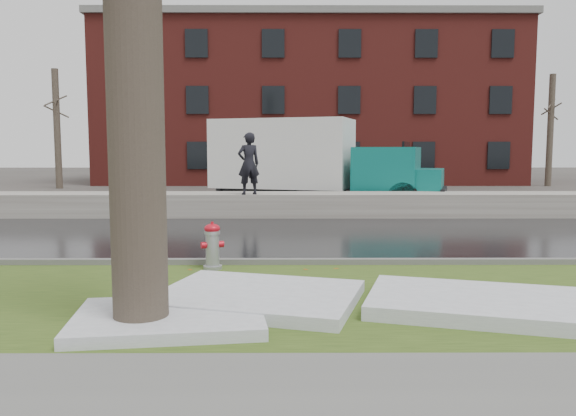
{
  "coord_description": "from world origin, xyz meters",
  "views": [
    {
      "loc": [
        0.51,
        -9.0,
        2.09
      ],
      "look_at": [
        0.56,
        1.62,
        1.0
      ],
      "focal_mm": 35.0,
      "sensor_mm": 36.0,
      "label": 1
    }
  ],
  "objects": [
    {
      "name": "curb",
      "position": [
        0.0,
        1.0,
        0.07
      ],
      "size": [
        60.0,
        0.15,
        0.14
      ],
      "primitive_type": "cube",
      "color": "slate",
      "rests_on": "ground"
    },
    {
      "name": "snow_patch_side",
      "position": [
        3.02,
        -1.94,
        0.13
      ],
      "size": [
        3.19,
        2.51,
        0.18
      ],
      "primitive_type": "cube",
      "rotation": [
        0.0,
        0.0,
        -0.28
      ],
      "color": "silver",
      "rests_on": "verge"
    },
    {
      "name": "parking_lot",
      "position": [
        0.0,
        13.0,
        0.01
      ],
      "size": [
        60.0,
        9.0,
        0.03
      ],
      "primitive_type": "cube",
      "color": "slate",
      "rests_on": "ground"
    },
    {
      "name": "ground",
      "position": [
        0.0,
        0.0,
        0.0
      ],
      "size": [
        120.0,
        120.0,
        0.0
      ],
      "primitive_type": "plane",
      "color": "#47423D",
      "rests_on": "ground"
    },
    {
      "name": "bg_tree_right",
      "position": [
        16.0,
        24.0,
        3.33
      ],
      "size": [
        1.4,
        1.62,
        6.5
      ],
      "color": "brown",
      "rests_on": "ground"
    },
    {
      "name": "road",
      "position": [
        0.0,
        4.5,
        0.01
      ],
      "size": [
        60.0,
        7.0,
        0.03
      ],
      "primitive_type": "cube",
      "color": "black",
      "rests_on": "ground"
    },
    {
      "name": "fire_hydrant",
      "position": [
        -0.76,
        0.61,
        0.48
      ],
      "size": [
        0.41,
        0.39,
        0.83
      ],
      "rotation": [
        0.0,
        0.0,
        0.38
      ],
      "color": "#999BA1",
      "rests_on": "verge"
    },
    {
      "name": "snowbank",
      "position": [
        0.0,
        8.7,
        0.38
      ],
      "size": [
        60.0,
        1.6,
        0.75
      ],
      "primitive_type": "cube",
      "color": "#ABA89C",
      "rests_on": "ground"
    },
    {
      "name": "bg_tree_left",
      "position": [
        -12.0,
        22.0,
        3.33
      ],
      "size": [
        1.4,
        1.62,
        6.5
      ],
      "color": "brown",
      "rests_on": "ground"
    },
    {
      "name": "verge",
      "position": [
        0.0,
        -1.25,
        0.02
      ],
      "size": [
        60.0,
        4.5,
        0.04
      ],
      "primitive_type": "cube",
      "color": "#2E4617",
      "rests_on": "ground"
    },
    {
      "name": "worker",
      "position": [
        -0.61,
        8.1,
        1.69
      ],
      "size": [
        0.8,
        0.67,
        1.88
      ],
      "primitive_type": "imported",
      "rotation": [
        0.0,
        0.0,
        3.52
      ],
      "color": "black",
      "rests_on": "snowbank"
    },
    {
      "name": "snow_patch_near",
      "position": [
        0.14,
        -1.55,
        0.12
      ],
      "size": [
        3.05,
        2.64,
        0.16
      ],
      "primitive_type": "cube",
      "rotation": [
        0.0,
        0.0,
        -0.28
      ],
      "color": "silver",
      "rests_on": "verge"
    },
    {
      "name": "box_truck",
      "position": [
        1.38,
        11.76,
        1.72
      ],
      "size": [
        9.73,
        4.69,
        3.25
      ],
      "rotation": [
        0.0,
        0.0,
        -0.32
      ],
      "color": "black",
      "rests_on": "ground"
    },
    {
      "name": "brick_building",
      "position": [
        2.0,
        30.0,
        5.0
      ],
      "size": [
        26.0,
        12.0,
        10.0
      ],
      "primitive_type": "cube",
      "color": "maroon",
      "rests_on": "ground"
    },
    {
      "name": "snow_patch_far",
      "position": [
        -0.87,
        -2.5,
        0.11
      ],
      "size": [
        2.39,
        1.88,
        0.14
      ],
      "primitive_type": "cube",
      "rotation": [
        0.0,
        0.0,
        0.13
      ],
      "color": "silver",
      "rests_on": "verge"
    },
    {
      "name": "bg_tree_center",
      "position": [
        -6.0,
        26.0,
        3.33
      ],
      "size": [
        1.4,
        1.62,
        6.5
      ],
      "color": "brown",
      "rests_on": "ground"
    }
  ]
}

